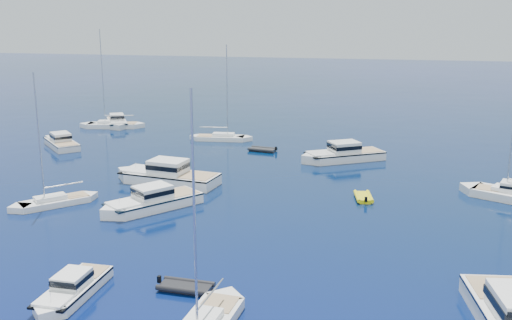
% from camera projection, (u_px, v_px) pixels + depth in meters
% --- Properties ---
extents(ground, '(400.00, 400.00, 0.00)m').
position_uv_depth(ground, '(181.00, 275.00, 39.30)').
color(ground, '#09135B').
rests_on(ground, ground).
extents(motor_cruiser_near, '(2.36, 7.51, 1.97)m').
position_uv_depth(motor_cruiser_near, '(72.00, 297.00, 36.30)').
color(motor_cruiser_near, white).
rests_on(motor_cruiser_near, ground).
extents(motor_cruiser_left, '(8.63, 10.08, 2.69)m').
position_uv_depth(motor_cruiser_left, '(151.00, 209.00, 52.73)').
color(motor_cruiser_left, white).
rests_on(motor_cruiser_left, ground).
extents(motor_cruiser_centre, '(12.46, 5.27, 3.17)m').
position_uv_depth(motor_cruiser_centre, '(167.00, 183.00, 60.78)').
color(motor_cruiser_centre, white).
rests_on(motor_cruiser_centre, ground).
extents(motor_cruiser_far_l, '(8.64, 8.55, 2.44)m').
position_uv_depth(motor_cruiser_far_l, '(61.00, 147.00, 77.34)').
color(motor_cruiser_far_l, silver).
rests_on(motor_cruiser_far_l, ground).
extents(motor_cruiser_distant, '(11.14, 8.79, 2.90)m').
position_uv_depth(motor_cruiser_distant, '(342.00, 160.00, 70.11)').
color(motor_cruiser_distant, silver).
rests_on(motor_cruiser_distant, ground).
extents(motor_cruiser_horizon, '(6.93, 9.07, 2.34)m').
position_uv_depth(motor_cruiser_horizon, '(117.00, 126.00, 91.86)').
color(motor_cruiser_horizon, silver).
rests_on(motor_cruiser_horizon, ground).
extents(sailboat_mid_l, '(7.33, 7.90, 12.58)m').
position_uv_depth(sailboat_mid_l, '(55.00, 205.00, 53.74)').
color(sailboat_mid_l, white).
rests_on(sailboat_mid_l, ground).
extents(sailboat_centre, '(9.40, 3.50, 13.50)m').
position_uv_depth(sailboat_centre, '(221.00, 140.00, 81.38)').
color(sailboat_centre, white).
rests_on(sailboat_centre, ground).
extents(sailboat_far_l, '(10.79, 5.05, 15.35)m').
position_uv_depth(sailboat_far_l, '(112.00, 128.00, 90.44)').
color(sailboat_far_l, white).
rests_on(sailboat_far_l, ground).
extents(tender_yellow, '(2.42, 3.58, 0.95)m').
position_uv_depth(tender_yellow, '(363.00, 199.00, 55.42)').
color(tender_yellow, yellow).
rests_on(tender_yellow, ground).
extents(tender_grey_near, '(3.67, 2.10, 0.95)m').
position_uv_depth(tender_grey_near, '(186.00, 290.00, 37.19)').
color(tender_grey_near, black).
rests_on(tender_grey_near, ground).
extents(tender_grey_far, '(3.91, 2.53, 0.95)m').
position_uv_depth(tender_grey_far, '(263.00, 151.00, 74.84)').
color(tender_grey_far, black).
rests_on(tender_grey_far, ground).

